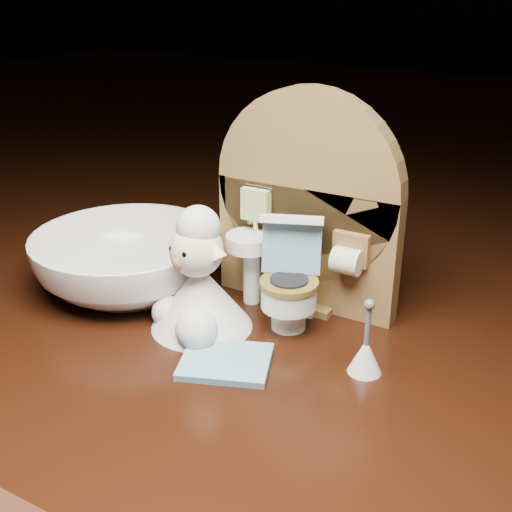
{
  "coord_description": "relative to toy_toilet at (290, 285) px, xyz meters",
  "views": [
    {
      "loc": [
        0.17,
        -0.3,
        0.21
      ],
      "look_at": [
        -0.02,
        0.03,
        0.05
      ],
      "focal_mm": 45.0,
      "sensor_mm": 36.0,
      "label": 1
    }
  ],
  "objects": [
    {
      "name": "toy_toilet",
      "position": [
        0.0,
        0.0,
        0.0
      ],
      "size": [
        0.04,
        0.05,
        0.08
      ],
      "rotation": [
        0.0,
        0.0,
        0.37
      ],
      "color": "white",
      "rests_on": "ground"
    },
    {
      "name": "bath_mat",
      "position": [
        -0.01,
        -0.06,
        -0.03
      ],
      "size": [
        0.06,
        0.06,
        0.0
      ],
      "primitive_type": "cube",
      "rotation": [
        0.0,
        0.0,
        0.36
      ],
      "color": "#6695AE",
      "rests_on": "ground"
    },
    {
      "name": "ceramic_bowl",
      "position": [
        -0.13,
        -0.01,
        -0.01
      ],
      "size": [
        0.18,
        0.18,
        0.04
      ],
      "primitive_type": "imported",
      "rotation": [
        0.0,
        0.0,
        0.43
      ],
      "color": "white",
      "rests_on": "ground"
    },
    {
      "name": "toilet_brush",
      "position": [
        0.06,
        -0.03,
        -0.02
      ],
      "size": [
        0.02,
        0.02,
        0.05
      ],
      "color": "white",
      "rests_on": "ground"
    },
    {
      "name": "plush_lamb",
      "position": [
        -0.05,
        -0.04,
        0.0
      ],
      "size": [
        0.07,
        0.07,
        0.09
      ],
      "rotation": [
        0.0,
        0.0,
        -0.26
      ],
      "color": "silver",
      "rests_on": "ground"
    },
    {
      "name": "backdrop_panel",
      "position": [
        -0.0,
        0.03,
        0.04
      ],
      "size": [
        0.13,
        0.05,
        0.15
      ],
      "color": "brown",
      "rests_on": "ground"
    }
  ]
}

